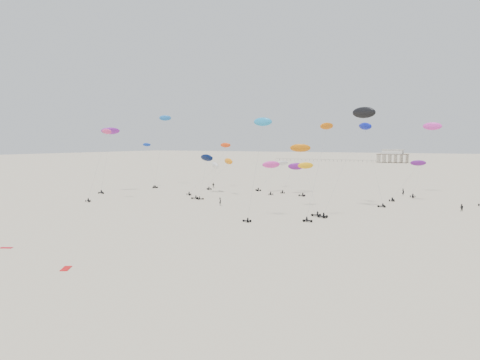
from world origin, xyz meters
The scene contains 28 objects.
ground_plane centered at (0.00, 200.00, 0.00)m, with size 900.00×900.00×0.00m, color beige.
pavilion_main centered at (-10.00, 350.00, 4.22)m, with size 21.00×13.00×9.80m.
pier_fence centered at (-62.00, 350.00, 0.77)m, with size 80.20×0.20×1.50m.
rig_1 centered at (30.78, 124.35, 6.86)m, with size 8.51×6.50×11.34m.
rig_2 centered at (-18.16, 110.94, 7.35)m, with size 7.11×14.38×14.90m.
rig_3 centered at (-51.94, 122.61, 8.93)m, with size 7.53×4.22×15.11m.
rig_4 centered at (33.30, 144.50, 16.62)m, with size 6.74×16.59×23.47m.
rig_5 centered at (-51.38, 129.31, 18.45)m, with size 6.37×12.71×25.24m.
rig_6 centered at (-24.80, 117.01, 6.95)m, with size 6.65×13.37×12.14m.
rig_7 centered at (19.01, 84.77, 11.27)m, with size 4.64×7.10×19.29m.
rig_8 centered at (-9.28, 126.44, 7.36)m, with size 6.93×10.88×10.83m.
rig_9 centered at (-30.12, 132.12, 9.85)m, with size 3.85×12.44×16.67m.
rig_10 centered at (-13.02, 138.98, 6.01)m, with size 5.44×17.92×16.23m.
rig_11 centered at (-41.01, 88.38, 12.18)m, with size 4.58×7.52×18.97m.
rig_12 centered at (12.77, 97.31, 6.45)m, with size 10.01×15.11×16.83m.
rig_13 centered at (22.76, 100.85, 18.88)m, with size 8.70×17.63×25.44m.
rig_14 centered at (-53.23, 104.77, 15.93)m, with size 5.89×8.57×20.03m.
rig_15 centered at (-1.26, 128.57, 12.41)m, with size 8.78×5.99×15.08m.
rig_16 centered at (-25.14, 114.94, 9.59)m, with size 10.61×17.45×18.43m.
rig_17 centered at (-0.51, 125.52, 6.76)m, with size 7.27×7.55×9.91m.
rig_18 centered at (23.13, 110.24, 14.85)m, with size 7.97×4.28×20.15m.
rig_19 centered at (8.70, 79.12, 14.64)m, with size 4.48×4.89×20.18m.
spectator_0 centered at (-8.78, 94.58, 0.00)m, with size 0.82×0.56×2.25m, color black.
spectator_1 centered at (43.62, 110.72, 0.00)m, with size 0.92×0.54×1.89m, color black.
spectator_2 centered at (-31.91, 130.48, 0.00)m, with size 1.27×0.68×2.15m, color black.
spectator_3 centered at (27.43, 137.52, 0.00)m, with size 0.83×0.57×2.28m, color black.
grounded_kite_a centered at (2.53, 36.81, 0.00)m, with size 2.20×0.90×0.08m, color red.
grounded_kite_b centered at (-13.99, 40.79, 0.00)m, with size 1.80×0.70×0.07m, color red.
Camera 1 is at (46.95, -3.08, 15.48)m, focal length 35.00 mm.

